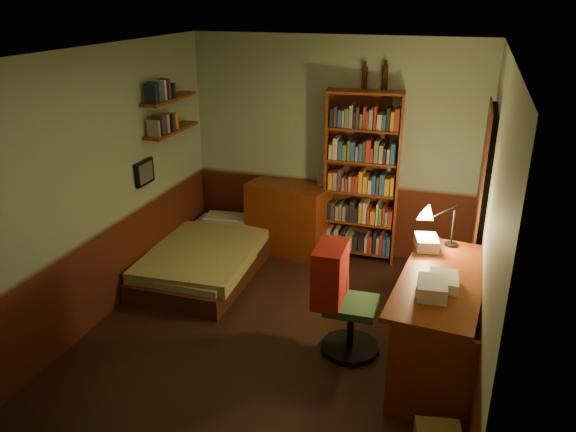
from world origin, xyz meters
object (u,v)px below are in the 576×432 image
(mini_stereo, at_px, (330,180))
(office_chair, at_px, (352,303))
(bed, at_px, (210,247))
(desk_lamp, at_px, (454,214))
(bookshelf, at_px, (361,178))
(desk, at_px, (437,322))
(dresser, at_px, (288,218))

(mini_stereo, relative_size, office_chair, 0.25)
(bed, distance_m, desk_lamp, 2.82)
(mini_stereo, distance_m, bookshelf, 0.39)
(bed, height_order, mini_stereo, mini_stereo)
(bookshelf, distance_m, desk, 2.27)
(mini_stereo, height_order, desk_lamp, desk_lamp)
(bed, relative_size, mini_stereo, 7.97)
(desk_lamp, bearing_deg, bookshelf, 125.36)
(bed, bearing_deg, bookshelf, 28.88)
(mini_stereo, relative_size, desk_lamp, 0.40)
(office_chair, bearing_deg, mini_stereo, 107.76)
(dresser, bearing_deg, bookshelf, 15.59)
(dresser, bearing_deg, bed, -121.43)
(dresser, height_order, office_chair, office_chair)
(office_chair, bearing_deg, bookshelf, 97.76)
(mini_stereo, bearing_deg, desk, -34.59)
(dresser, height_order, desk, dresser)
(mini_stereo, bearing_deg, office_chair, -51.48)
(mini_stereo, height_order, bookshelf, bookshelf)
(bed, relative_size, desk_lamp, 3.21)
(bed, xyz_separation_m, mini_stereo, (1.19, 0.92, 0.64))
(bed, relative_size, desk, 1.25)
(bed, height_order, office_chair, office_chair)
(bed, height_order, dresser, dresser)
(desk, bearing_deg, bed, 163.30)
(bookshelf, height_order, desk_lamp, bookshelf)
(desk_lamp, height_order, office_chair, desk_lamp)
(desk, relative_size, desk_lamp, 2.56)
(bookshelf, relative_size, office_chair, 2.04)
(desk, xyz_separation_m, desk_lamp, (0.03, 0.68, 0.74))
(dresser, height_order, desk_lamp, desk_lamp)
(bookshelf, bearing_deg, desk, -68.15)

